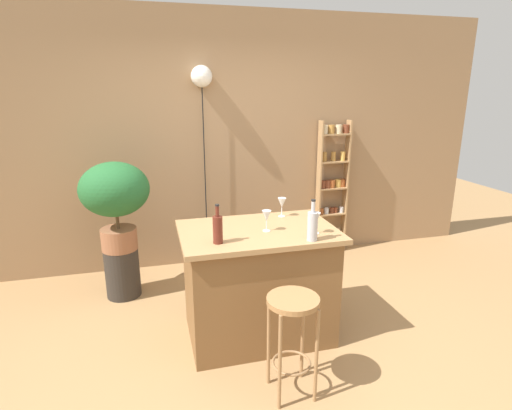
{
  "coord_description": "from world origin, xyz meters",
  "views": [
    {
      "loc": [
        -0.79,
        -2.63,
        1.99
      ],
      "look_at": [
        0.05,
        0.55,
        1.05
      ],
      "focal_mm": 28.83,
      "sensor_mm": 36.0,
      "label": 1
    }
  ],
  "objects_px": {
    "bottle_vinegar": "(312,225)",
    "wine_glass_right": "(316,219)",
    "bar_stool": "(292,323)",
    "wine_glass_center": "(282,203)",
    "potted_plant": "(115,195)",
    "bottle_soda_blue": "(218,229)",
    "wine_glass_left": "(267,216)",
    "plant_stool": "(123,272)",
    "spice_shelf": "(332,183)",
    "pendant_globe_light": "(202,79)"
  },
  "relations": [
    {
      "from": "plant_stool",
      "to": "bottle_soda_blue",
      "type": "relative_size",
      "value": 1.71
    },
    {
      "from": "bar_stool",
      "to": "wine_glass_center",
      "type": "distance_m",
      "value": 1.16
    },
    {
      "from": "wine_glass_center",
      "to": "plant_stool",
      "type": "bearing_deg",
      "value": 153.33
    },
    {
      "from": "plant_stool",
      "to": "pendant_globe_light",
      "type": "height_order",
      "value": "pendant_globe_light"
    },
    {
      "from": "spice_shelf",
      "to": "wine_glass_right",
      "type": "xyz_separation_m",
      "value": [
        -0.95,
        -1.72,
        0.17
      ]
    },
    {
      "from": "spice_shelf",
      "to": "pendant_globe_light",
      "type": "height_order",
      "value": "pendant_globe_light"
    },
    {
      "from": "bottle_soda_blue",
      "to": "wine_glass_left",
      "type": "xyz_separation_m",
      "value": [
        0.41,
        0.16,
        0.01
      ]
    },
    {
      "from": "wine_glass_left",
      "to": "wine_glass_right",
      "type": "relative_size",
      "value": 1.0
    },
    {
      "from": "wine_glass_right",
      "to": "pendant_globe_light",
      "type": "relative_size",
      "value": 0.07
    },
    {
      "from": "spice_shelf",
      "to": "plant_stool",
      "type": "xyz_separation_m",
      "value": [
        -2.46,
        -0.54,
        -0.63
      ]
    },
    {
      "from": "spice_shelf",
      "to": "bottle_soda_blue",
      "type": "height_order",
      "value": "spice_shelf"
    },
    {
      "from": "spice_shelf",
      "to": "potted_plant",
      "type": "xyz_separation_m",
      "value": [
        -2.46,
        -0.54,
        0.16
      ]
    },
    {
      "from": "bottle_soda_blue",
      "to": "bottle_vinegar",
      "type": "height_order",
      "value": "bottle_vinegar"
    },
    {
      "from": "bar_stool",
      "to": "wine_glass_left",
      "type": "bearing_deg",
      "value": 88.21
    },
    {
      "from": "plant_stool",
      "to": "wine_glass_left",
      "type": "bearing_deg",
      "value": -41.35
    },
    {
      "from": "bottle_soda_blue",
      "to": "wine_glass_left",
      "type": "distance_m",
      "value": 0.43
    },
    {
      "from": "spice_shelf",
      "to": "pendant_globe_light",
      "type": "distance_m",
      "value": 1.95
    },
    {
      "from": "plant_stool",
      "to": "wine_glass_right",
      "type": "bearing_deg",
      "value": -37.92
    },
    {
      "from": "potted_plant",
      "to": "wine_glass_right",
      "type": "xyz_separation_m",
      "value": [
        1.51,
        -1.18,
        0.01
      ]
    },
    {
      "from": "wine_glass_left",
      "to": "pendant_globe_light",
      "type": "xyz_separation_m",
      "value": [
        -0.25,
        1.59,
        1.04
      ]
    },
    {
      "from": "bottle_vinegar",
      "to": "wine_glass_right",
      "type": "height_order",
      "value": "bottle_vinegar"
    },
    {
      "from": "spice_shelf",
      "to": "potted_plant",
      "type": "bearing_deg",
      "value": -167.53
    },
    {
      "from": "plant_stool",
      "to": "pendant_globe_light",
      "type": "bearing_deg",
      "value": 31.57
    },
    {
      "from": "wine_glass_right",
      "to": "wine_glass_center",
      "type": "bearing_deg",
      "value": 103.19
    },
    {
      "from": "bar_stool",
      "to": "bottle_soda_blue",
      "type": "xyz_separation_m",
      "value": [
        -0.38,
        0.52,
        0.5
      ]
    },
    {
      "from": "spice_shelf",
      "to": "bottle_vinegar",
      "type": "xyz_separation_m",
      "value": [
        -1.03,
        -1.85,
        0.16
      ]
    },
    {
      "from": "potted_plant",
      "to": "bottle_vinegar",
      "type": "height_order",
      "value": "potted_plant"
    },
    {
      "from": "wine_glass_right",
      "to": "bottle_soda_blue",
      "type": "bearing_deg",
      "value": -179.39
    },
    {
      "from": "potted_plant",
      "to": "wine_glass_center",
      "type": "height_order",
      "value": "potted_plant"
    },
    {
      "from": "wine_glass_center",
      "to": "bar_stool",
      "type": "bearing_deg",
      "value": -104.1
    },
    {
      "from": "bottle_soda_blue",
      "to": "wine_glass_center",
      "type": "distance_m",
      "value": 0.8
    },
    {
      "from": "bottle_soda_blue",
      "to": "pendant_globe_light",
      "type": "distance_m",
      "value": 2.04
    },
    {
      "from": "bottle_vinegar",
      "to": "pendant_globe_light",
      "type": "height_order",
      "value": "pendant_globe_light"
    },
    {
      "from": "plant_stool",
      "to": "wine_glass_right",
      "type": "xyz_separation_m",
      "value": [
        1.51,
        -1.18,
        0.79
      ]
    },
    {
      "from": "bar_stool",
      "to": "bottle_soda_blue",
      "type": "relative_size",
      "value": 2.47
    },
    {
      "from": "plant_stool",
      "to": "wine_glass_left",
      "type": "height_order",
      "value": "wine_glass_left"
    },
    {
      "from": "potted_plant",
      "to": "plant_stool",
      "type": "bearing_deg",
      "value": 0.0
    },
    {
      "from": "potted_plant",
      "to": "wine_glass_right",
      "type": "bearing_deg",
      "value": -37.92
    },
    {
      "from": "wine_glass_left",
      "to": "wine_glass_center",
      "type": "xyz_separation_m",
      "value": [
        0.23,
        0.32,
        0.0
      ]
    },
    {
      "from": "plant_stool",
      "to": "spice_shelf",
      "type": "bearing_deg",
      "value": 12.47
    },
    {
      "from": "plant_stool",
      "to": "bottle_soda_blue",
      "type": "xyz_separation_m",
      "value": [
        0.76,
        -1.18,
        0.78
      ]
    },
    {
      "from": "pendant_globe_light",
      "to": "wine_glass_left",
      "type": "bearing_deg",
      "value": -81.2
    },
    {
      "from": "bar_stool",
      "to": "wine_glass_center",
      "type": "relative_size",
      "value": 4.31
    },
    {
      "from": "bottle_vinegar",
      "to": "wine_glass_right",
      "type": "bearing_deg",
      "value": 58.34
    },
    {
      "from": "potted_plant",
      "to": "pendant_globe_light",
      "type": "distance_m",
      "value": 1.5
    },
    {
      "from": "bottle_vinegar",
      "to": "wine_glass_center",
      "type": "xyz_separation_m",
      "value": [
        -0.03,
        0.6,
        0.0
      ]
    },
    {
      "from": "bar_stool",
      "to": "plant_stool",
      "type": "height_order",
      "value": "bar_stool"
    },
    {
      "from": "potted_plant",
      "to": "bottle_vinegar",
      "type": "distance_m",
      "value": 1.94
    },
    {
      "from": "bar_stool",
      "to": "bottle_vinegar",
      "type": "relative_size",
      "value": 2.31
    },
    {
      "from": "wine_glass_right",
      "to": "bar_stool",
      "type": "bearing_deg",
      "value": -124.39
    }
  ]
}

